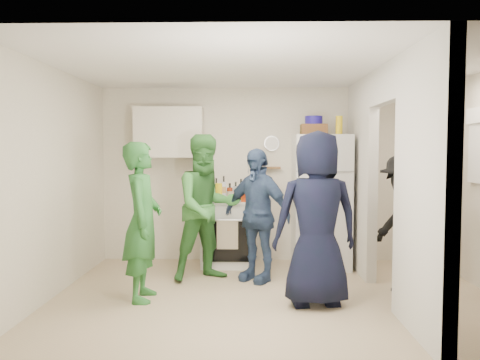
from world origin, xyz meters
The scene contains 31 objects.
floor centered at (0.00, 0.00, 0.00)m, with size 4.80×4.80×0.00m, color tan.
wall_back centered at (0.00, 1.70, 1.25)m, with size 4.80×4.80×0.00m, color silver.
wall_front centered at (0.00, -1.70, 1.25)m, with size 4.80×4.80×0.00m, color silver.
wall_left centered at (-2.40, 0.00, 1.25)m, with size 3.40×3.40×0.00m, color silver.
ceiling centered at (0.00, 0.00, 2.50)m, with size 4.80×4.80×0.00m, color white.
partition_pier_back centered at (1.20, 1.10, 1.25)m, with size 0.12×1.20×2.50m, color silver.
partition_pier_front centered at (1.20, -1.10, 1.25)m, with size 0.12×1.20×2.50m, color silver.
partition_header centered at (1.20, 0.00, 2.30)m, with size 0.12×1.00×0.40m, color silver.
stove centered at (-0.56, 1.37, 0.46)m, with size 0.76×0.64×0.91m, color white.
upper_cabinet centered at (-1.40, 1.52, 1.85)m, with size 0.95×0.34×0.70m, color silver.
fridge centered at (0.71, 1.34, 0.90)m, with size 0.74×0.72×1.81m, color silver.
wicker_basket centered at (0.61, 1.39, 1.88)m, with size 0.35×0.25×0.15m, color brown.
blue_bowl centered at (0.61, 1.39, 2.01)m, with size 0.24×0.24×0.11m, color navy.
yellow_cup_stack_top centered at (0.93, 1.24, 1.93)m, with size 0.09×0.09×0.25m, color yellow.
wall_clock centered at (0.05, 1.68, 1.70)m, with size 0.22×0.22×0.03m, color white.
spice_shelf centered at (0.00, 1.65, 1.35)m, with size 0.35×0.08×0.03m, color olive.
yellow_cup_stack_stove centered at (-0.68, 1.15, 1.04)m, with size 0.09×0.09×0.25m, color yellow.
red_cup centered at (-0.34, 1.17, 0.97)m, with size 0.09×0.09×0.12m, color #B7320C.
person_green_left centered at (-1.41, -0.15, 0.84)m, with size 0.61×0.40×1.69m, color #2B6C32.
person_green_center centered at (-0.79, 0.65, 0.90)m, with size 0.87×0.68×1.79m, color #3F853A.
person_denim centered at (-0.18, 0.61, 0.81)m, with size 0.95×0.40×1.62m, color #38577A.
person_navy centered at (0.42, -0.30, 0.90)m, with size 0.88×0.57×1.80m, color black.
person_nook centered at (1.46, 0.08, 0.78)m, with size 1.01×0.58×1.57m, color black.
bottle_a centered at (-0.84, 1.50, 1.06)m, with size 0.08×0.08×0.30m, color brown.
bottle_b centered at (-0.72, 1.28, 1.07)m, with size 0.06×0.06×0.31m, color #194717.
bottle_c centered at (-0.63, 1.52, 1.07)m, with size 0.06×0.06×0.33m, color white.
bottle_d centered at (-0.54, 1.31, 1.03)m, with size 0.08×0.08×0.24m, color maroon.
bottle_e centered at (-0.46, 1.53, 1.03)m, with size 0.07×0.07×0.24m, color #AAB4BC.
bottle_f centered at (-0.39, 1.38, 1.06)m, with size 0.06×0.06×0.30m, color black.
bottle_g centered at (-0.31, 1.51, 1.04)m, with size 0.08×0.08×0.26m, color olive.
bottle_h centered at (-0.85, 1.23, 1.04)m, with size 0.06×0.06×0.27m, color #A8AAB4.
Camera 1 is at (-0.26, -5.07, 1.59)m, focal length 35.00 mm.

